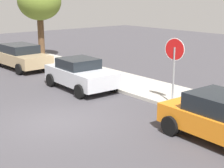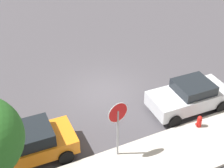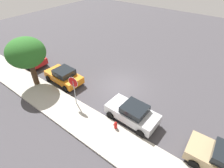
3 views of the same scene
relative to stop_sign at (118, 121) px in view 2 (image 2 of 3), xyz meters
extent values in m
plane|color=#423F44|center=(-1.46, -4.45, -1.92)|extent=(60.00, 60.00, 0.00)
cube|color=#B2ADA3|center=(-1.46, 0.99, -1.85)|extent=(32.00, 2.71, 0.14)
cylinder|color=gray|center=(0.00, 0.00, -0.73)|extent=(0.08, 0.08, 2.39)
cylinder|color=white|center=(0.00, 0.00, 0.39)|extent=(0.88, 0.14, 0.88)
cylinder|color=red|center=(0.00, 0.00, 0.39)|extent=(0.82, 0.14, 0.83)
cube|color=orange|center=(3.29, -1.52, -1.31)|extent=(3.90, 1.92, 0.63)
cube|color=black|center=(3.11, -1.51, -0.72)|extent=(1.75, 1.63, 0.54)
cylinder|color=black|center=(1.95, -2.37, -1.60)|extent=(0.65, 0.24, 0.64)
cylinder|color=black|center=(2.02, -0.58, -1.60)|extent=(0.65, 0.24, 0.64)
cube|color=silver|center=(-4.51, -1.37, -1.27)|extent=(3.94, 1.92, 0.70)
cube|color=black|center=(-4.70, -1.36, -0.69)|extent=(1.75, 1.63, 0.46)
cylinder|color=black|center=(-3.16, -0.52, -1.60)|extent=(0.65, 0.24, 0.64)
cylinder|color=black|center=(-3.22, -2.31, -1.60)|extent=(0.65, 0.24, 0.64)
cylinder|color=black|center=(-5.80, -0.43, -1.60)|extent=(0.65, 0.24, 0.64)
cylinder|color=black|center=(-5.87, -2.22, -1.60)|extent=(0.65, 0.24, 0.64)
cylinder|color=red|center=(-4.08, 0.07, -1.65)|extent=(0.22, 0.22, 0.55)
sphere|color=red|center=(-4.08, 0.07, -1.31)|extent=(0.21, 0.21, 0.21)
cylinder|color=red|center=(-3.93, 0.07, -1.59)|extent=(0.08, 0.09, 0.09)
camera|label=1|loc=(8.65, -10.31, 2.38)|focal=55.00mm
camera|label=2|loc=(4.58, 8.97, 8.53)|focal=55.00mm
camera|label=3|loc=(-8.80, 6.66, 8.17)|focal=28.00mm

